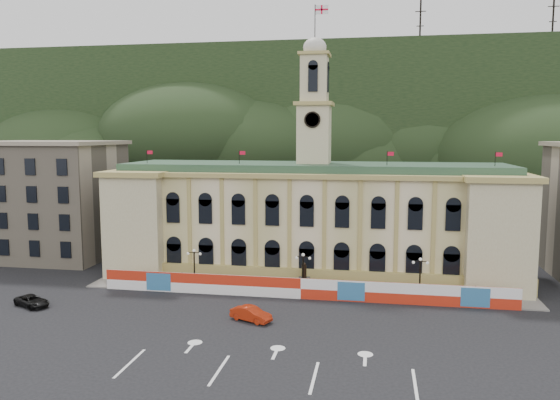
% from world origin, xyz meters
% --- Properties ---
extents(ground, '(260.00, 260.00, 0.00)m').
position_xyz_m(ground, '(0.00, 0.00, 0.00)').
color(ground, black).
rests_on(ground, ground).
extents(lane_markings, '(26.00, 10.00, 0.02)m').
position_xyz_m(lane_markings, '(0.00, -5.00, 0.00)').
color(lane_markings, white).
rests_on(lane_markings, ground).
extents(hill_ridge, '(230.00, 80.00, 64.00)m').
position_xyz_m(hill_ridge, '(0.03, 121.99, 19.48)').
color(hill_ridge, black).
rests_on(hill_ridge, ground).
extents(city_hall, '(56.20, 17.60, 37.10)m').
position_xyz_m(city_hall, '(0.00, 27.63, 7.85)').
color(city_hall, beige).
rests_on(city_hall, ground).
extents(side_building_left, '(21.00, 17.00, 18.60)m').
position_xyz_m(side_building_left, '(-43.00, 30.93, 9.33)').
color(side_building_left, tan).
rests_on(side_building_left, ground).
extents(hoarding_fence, '(50.00, 0.44, 2.50)m').
position_xyz_m(hoarding_fence, '(0.06, 15.07, 1.25)').
color(hoarding_fence, red).
rests_on(hoarding_fence, ground).
extents(pavement, '(56.00, 5.50, 0.16)m').
position_xyz_m(pavement, '(0.00, 17.75, 0.08)').
color(pavement, slate).
rests_on(pavement, ground).
extents(statue, '(1.40, 1.40, 3.72)m').
position_xyz_m(statue, '(0.00, 18.00, 1.19)').
color(statue, '#595651').
rests_on(statue, ground).
extents(lamp_left, '(1.96, 0.44, 5.15)m').
position_xyz_m(lamp_left, '(-14.00, 17.00, 3.07)').
color(lamp_left, black).
rests_on(lamp_left, ground).
extents(lamp_center, '(1.96, 0.44, 5.15)m').
position_xyz_m(lamp_center, '(0.00, 17.00, 3.07)').
color(lamp_center, black).
rests_on(lamp_center, ground).
extents(lamp_right, '(1.96, 0.44, 5.15)m').
position_xyz_m(lamp_right, '(14.00, 17.00, 3.07)').
color(lamp_right, black).
rests_on(lamp_right, ground).
extents(red_sedan, '(4.94, 5.76, 1.51)m').
position_xyz_m(red_sedan, '(-4.12, 6.32, 0.76)').
color(red_sedan, '#A5220B').
rests_on(red_sedan, ground).
extents(black_suv, '(5.67, 6.26, 1.29)m').
position_xyz_m(black_suv, '(-30.00, 6.71, 0.64)').
color(black_suv, black).
rests_on(black_suv, ground).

